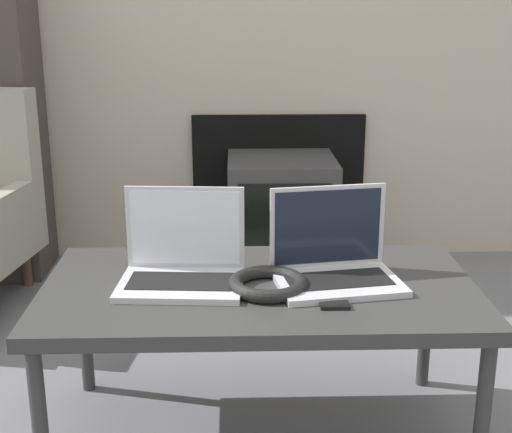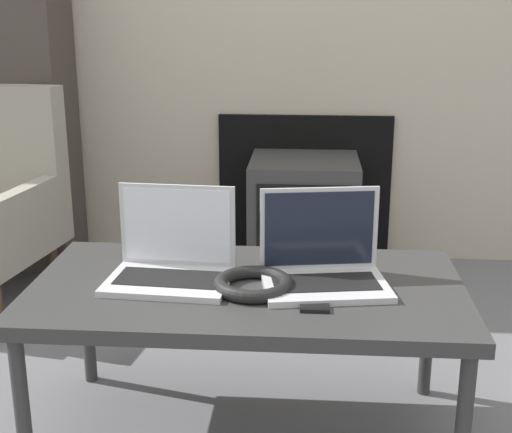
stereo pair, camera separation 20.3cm
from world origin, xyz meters
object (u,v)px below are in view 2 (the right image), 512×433
at_px(laptop_right, 323,263).
at_px(headphones, 253,284).
at_px(laptop_left, 172,259).
at_px(phone, 315,299).
at_px(tv, 304,218).

height_order(laptop_right, headphones, laptop_right).
xyz_separation_m(laptop_left, laptop_right, (0.38, -0.00, 0.00)).
bearing_deg(headphones, laptop_left, 163.61).
distance_m(phone, tv, 1.29).
height_order(phone, tv, tv).
bearing_deg(headphones, phone, -20.01).
xyz_separation_m(laptop_left, headphones, (0.21, -0.06, -0.04)).
relative_size(laptop_right, phone, 2.32).
height_order(laptop_left, laptop_right, same).
xyz_separation_m(laptop_left, phone, (0.36, -0.12, -0.05)).
bearing_deg(phone, tv, 91.64).
xyz_separation_m(phone, tv, (-0.04, 1.28, -0.19)).
bearing_deg(laptop_left, tv, 78.46).
distance_m(headphones, phone, 0.16).
distance_m(laptop_left, phone, 0.38).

